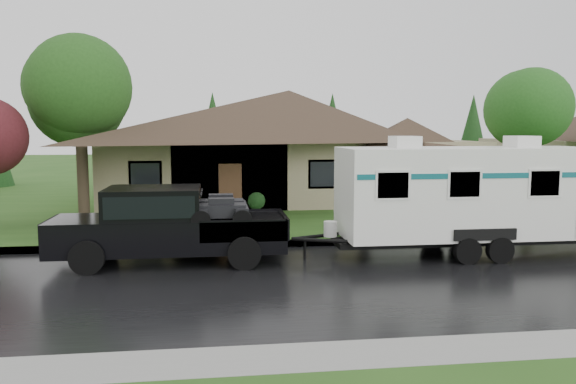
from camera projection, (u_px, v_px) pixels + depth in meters
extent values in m
plane|color=#285019|center=(283.00, 262.00, 15.84)|extent=(140.00, 140.00, 0.00)
cube|color=black|center=(293.00, 281.00, 13.87)|extent=(140.00, 8.00, 0.01)
cube|color=gray|center=(275.00, 244.00, 18.05)|extent=(140.00, 0.50, 0.15)
cube|color=#285019|center=(250.00, 196.00, 30.61)|extent=(140.00, 26.00, 0.15)
cube|color=#9B8F69|center=(289.00, 169.00, 29.71)|extent=(18.00, 10.00, 3.00)
pyramid|color=#37261E|center=(289.00, 90.00, 29.25)|extent=(19.44, 10.80, 2.60)
cube|color=#9B8F69|center=(406.00, 175.00, 27.46)|extent=(5.76, 4.00, 2.70)
cylinder|color=#382B1E|center=(83.00, 180.00, 22.63)|extent=(0.45, 0.45, 3.10)
sphere|color=#2B5F1F|center=(80.00, 95.00, 22.25)|extent=(4.28, 4.28, 4.28)
cylinder|color=#382B1E|center=(529.00, 176.00, 26.74)|extent=(0.42, 0.42, 2.75)
sphere|color=#2C6C23|center=(532.00, 112.00, 26.40)|extent=(3.80, 3.80, 3.80)
sphere|color=#143814|center=(160.00, 201.00, 24.38)|extent=(1.00, 1.00, 1.00)
sphere|color=#143814|center=(256.00, 199.00, 24.92)|extent=(1.00, 1.00, 1.00)
sphere|color=#143814|center=(348.00, 197.00, 25.46)|extent=(1.00, 1.00, 1.00)
sphere|color=#143814|center=(437.00, 196.00, 25.99)|extent=(1.00, 1.00, 1.00)
cube|color=black|center=(170.00, 233.00, 15.73)|extent=(6.41, 2.14, 0.92)
cube|color=black|center=(83.00, 225.00, 15.40)|extent=(1.71, 2.08, 0.37)
cube|color=black|center=(154.00, 205.00, 15.59)|extent=(2.56, 2.01, 0.96)
cube|color=black|center=(154.00, 203.00, 15.58)|extent=(2.35, 2.05, 0.59)
cube|color=black|center=(242.00, 224.00, 15.97)|extent=(2.35, 2.03, 0.06)
cylinder|color=black|center=(87.00, 257.00, 14.49)|extent=(0.90, 0.34, 0.90)
cylinder|color=black|center=(103.00, 241.00, 16.55)|extent=(0.90, 0.34, 0.90)
cylinder|color=black|center=(244.00, 253.00, 15.00)|extent=(0.90, 0.34, 0.90)
cylinder|color=black|center=(241.00, 238.00, 17.07)|extent=(0.90, 0.34, 0.90)
cube|color=white|center=(466.00, 191.00, 16.73)|extent=(7.48, 2.56, 2.62)
cube|color=black|center=(464.00, 240.00, 16.89)|extent=(7.90, 1.28, 0.15)
cube|color=#0E5A63|center=(466.00, 172.00, 16.66)|extent=(7.33, 2.58, 0.15)
cube|color=white|center=(405.00, 142.00, 16.31)|extent=(0.75, 0.85, 0.34)
cube|color=white|center=(522.00, 142.00, 16.78)|extent=(0.75, 0.85, 0.34)
cylinder|color=black|center=(467.00, 251.00, 15.59)|extent=(0.75, 0.26, 0.75)
cylinder|color=black|center=(433.00, 234.00, 18.08)|extent=(0.75, 0.26, 0.75)
cylinder|color=black|center=(500.00, 250.00, 15.72)|extent=(0.75, 0.26, 0.75)
cylinder|color=black|center=(461.00, 233.00, 18.20)|extent=(0.75, 0.26, 0.75)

